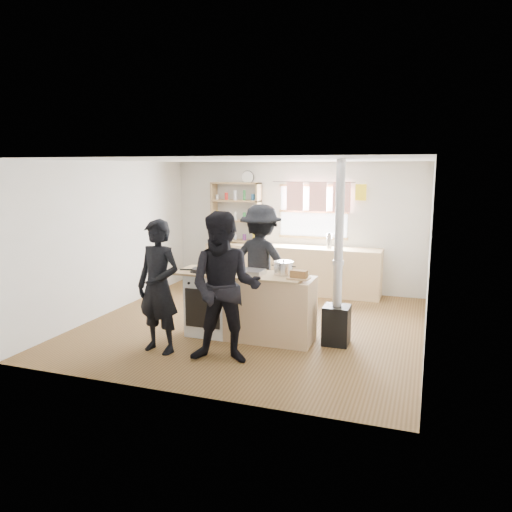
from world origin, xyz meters
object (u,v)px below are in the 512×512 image
object	(u,v)px
thermos	(329,241)
person_near_right	(225,288)
bread_board	(299,275)
flue_heater	(337,298)
cooking_island	(250,306)
stockpot_stove	(226,265)
skillet_greens	(204,270)
person_far	(261,262)
stockpot_counter	(284,268)
roast_tray	(252,272)
person_near_left	(159,287)

from	to	relation	value
thermos	person_near_right	xyz separation A→B (m)	(-0.56, -3.71, -0.10)
bread_board	flue_heater	xyz separation A→B (m)	(0.47, 0.25, -0.34)
cooking_island	stockpot_stove	bearing A→B (deg)	169.12
skillet_greens	stockpot_stove	distance (m)	0.32
person_near_right	person_far	xyz separation A→B (m)	(-0.16, 1.85, -0.02)
stockpot_counter	person_near_right	xyz separation A→B (m)	(-0.44, -1.04, -0.08)
cooking_island	bread_board	size ratio (longest dim) A/B	6.60
thermos	stockpot_counter	distance (m)	2.67
bread_board	flue_heater	size ratio (longest dim) A/B	0.12
cooking_island	flue_heater	world-z (taller)	flue_heater
roast_tray	person_near_right	distance (m)	0.91
thermos	flue_heater	distance (m)	2.74
roast_tray	person_far	bearing A→B (deg)	100.84
skillet_greens	bread_board	size ratio (longest dim) A/B	1.40
stockpot_stove	stockpot_counter	distance (m)	0.86
cooking_island	person_near_left	bearing A→B (deg)	-136.16
person_far	skillet_greens	bearing A→B (deg)	70.73
person_near_right	person_far	distance (m)	1.86
thermos	cooking_island	bearing A→B (deg)	-101.75
person_near_right	skillet_greens	bearing A→B (deg)	117.87
thermos	skillet_greens	bearing A→B (deg)	-113.39
skillet_greens	flue_heater	xyz separation A→B (m)	(1.87, 0.22, -0.31)
bread_board	person_near_left	size ratio (longest dim) A/B	0.17
stockpot_counter	person_far	bearing A→B (deg)	126.60
person_near_right	stockpot_stove	bearing A→B (deg)	101.29
cooking_island	person_far	size ratio (longest dim) A/B	1.08
thermos	stockpot_counter	world-z (taller)	thermos
cooking_island	stockpot_counter	bearing A→B (deg)	12.02
cooking_island	stockpot_stove	distance (m)	0.68
cooking_island	person_far	world-z (taller)	person_far
flue_heater	person_near_left	distance (m)	2.39
roast_tray	flue_heater	distance (m)	1.23
roast_tray	person_near_left	world-z (taller)	person_near_left
roast_tray	person_near_right	size ratio (longest dim) A/B	0.18
stockpot_stove	bread_board	distance (m)	1.15
stockpot_stove	bread_board	world-z (taller)	stockpot_stove
person_near_left	roast_tray	bearing A→B (deg)	51.01
stockpot_stove	person_near_left	size ratio (longest dim) A/B	0.14
skillet_greens	bread_board	world-z (taller)	bread_board
cooking_island	person_near_right	size ratio (longest dim) A/B	1.05
person_far	person_near_left	bearing A→B (deg)	74.50
roast_tray	person_near_left	xyz separation A→B (m)	(-0.97, -0.86, -0.09)
bread_board	roast_tray	bearing A→B (deg)	172.93
stockpot_counter	person_near_right	size ratio (longest dim) A/B	0.15
skillet_greens	stockpot_stove	world-z (taller)	stockpot_stove
roast_tray	stockpot_counter	size ratio (longest dim) A/B	1.25
flue_heater	person_near_right	xyz separation A→B (m)	(-1.19, -1.08, 0.29)
person_far	stockpot_counter	bearing A→B (deg)	134.75
thermos	roast_tray	bearing A→B (deg)	-100.84
person_near_left	person_far	xyz separation A→B (m)	(0.79, 1.81, 0.04)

